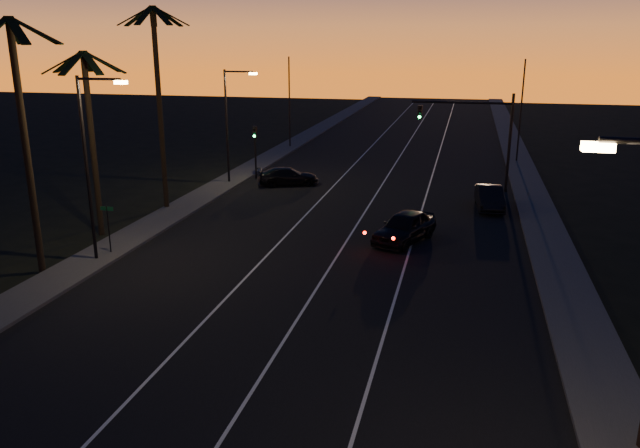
% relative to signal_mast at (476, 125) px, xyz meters
% --- Properties ---
extents(road, '(20.00, 170.00, 0.01)m').
position_rel_signal_mast_xyz_m(road, '(-7.14, -9.99, -4.78)').
color(road, black).
rests_on(road, ground).
extents(sidewalk_left, '(2.40, 170.00, 0.16)m').
position_rel_signal_mast_xyz_m(sidewalk_left, '(-18.34, -9.99, -4.70)').
color(sidewalk_left, '#32322F').
rests_on(sidewalk_left, ground).
extents(sidewalk_right, '(2.40, 170.00, 0.16)m').
position_rel_signal_mast_xyz_m(sidewalk_right, '(4.06, -9.99, -4.70)').
color(sidewalk_right, '#32322F').
rests_on(sidewalk_right, ground).
extents(lane_stripe_left, '(0.12, 160.00, 0.01)m').
position_rel_signal_mast_xyz_m(lane_stripe_left, '(-10.14, -9.99, -4.76)').
color(lane_stripe_left, silver).
rests_on(lane_stripe_left, road).
extents(lane_stripe_mid, '(0.12, 160.00, 0.01)m').
position_rel_signal_mast_xyz_m(lane_stripe_mid, '(-6.64, -9.99, -4.76)').
color(lane_stripe_mid, silver).
rests_on(lane_stripe_mid, road).
extents(lane_stripe_right, '(0.12, 160.00, 0.01)m').
position_rel_signal_mast_xyz_m(lane_stripe_right, '(-3.14, -9.99, -4.76)').
color(lane_stripe_right, silver).
rests_on(lane_stripe_right, road).
extents(palm_near, '(4.25, 4.16, 11.53)m').
position_rel_signal_mast_xyz_m(palm_near, '(-19.74, -21.99, 2.29)').
color(palm_near, black).
rests_on(palm_near, ground).
extents(palm_mid, '(4.25, 4.16, 10.03)m').
position_rel_signal_mast_xyz_m(palm_mid, '(-20.34, -15.99, 1.47)').
color(palm_mid, black).
rests_on(palm_mid, ground).
extents(palm_far, '(4.25, 4.16, 12.53)m').
position_rel_signal_mast_xyz_m(palm_far, '(-19.34, -9.99, 2.83)').
color(palm_far, black).
rests_on(palm_far, ground).
extents(streetlight_left_near, '(2.55, 0.26, 9.00)m').
position_rel_signal_mast_xyz_m(streetlight_left_near, '(-17.84, -19.99, 0.54)').
color(streetlight_left_near, black).
rests_on(streetlight_left_near, ground).
extents(streetlight_left_far, '(2.55, 0.26, 8.50)m').
position_rel_signal_mast_xyz_m(streetlight_left_far, '(-17.82, -1.99, 0.28)').
color(streetlight_left_far, black).
rests_on(streetlight_left_far, ground).
extents(street_sign, '(0.70, 0.06, 2.60)m').
position_rel_signal_mast_xyz_m(street_sign, '(-17.94, -18.99, -3.13)').
color(street_sign, black).
rests_on(street_sign, ground).
extents(signal_mast, '(7.10, 0.41, 7.00)m').
position_rel_signal_mast_xyz_m(signal_mast, '(0.00, 0.00, 0.00)').
color(signal_mast, black).
rests_on(signal_mast, ground).
extents(signal_post, '(0.28, 0.37, 4.20)m').
position_rel_signal_mast_xyz_m(signal_post, '(-16.64, -0.01, -1.89)').
color(signal_post, black).
rests_on(signal_post, ground).
extents(far_pole_left, '(0.14, 0.14, 9.00)m').
position_rel_signal_mast_xyz_m(far_pole_left, '(-18.14, 15.01, -0.28)').
color(far_pole_left, black).
rests_on(far_pole_left, ground).
extents(far_pole_right, '(0.14, 0.14, 9.00)m').
position_rel_signal_mast_xyz_m(far_pole_right, '(3.86, 12.01, -0.28)').
color(far_pole_right, black).
rests_on(far_pole_right, ground).
extents(lead_car, '(3.67, 5.68, 1.65)m').
position_rel_signal_mast_xyz_m(lead_car, '(-3.58, -13.36, -3.95)').
color(lead_car, black).
rests_on(lead_car, road).
extents(right_car, '(1.93, 4.57, 1.47)m').
position_rel_signal_mast_xyz_m(right_car, '(1.08, -5.19, -4.04)').
color(right_car, black).
rests_on(right_car, road).
extents(cross_car, '(4.94, 3.48, 1.33)m').
position_rel_signal_mast_xyz_m(cross_car, '(-13.57, -1.52, -4.11)').
color(cross_car, black).
rests_on(cross_car, road).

